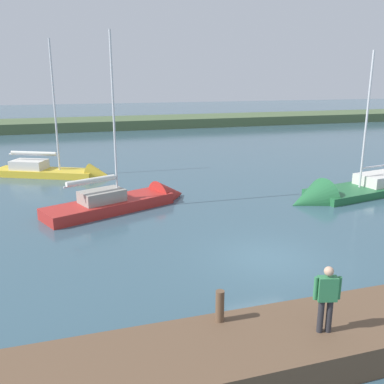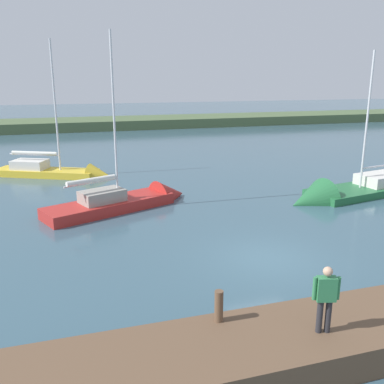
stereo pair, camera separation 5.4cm
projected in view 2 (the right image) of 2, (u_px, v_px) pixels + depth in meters
ground_plane at (267, 259)px, 15.78m from camera, size 200.00×200.00×0.00m
far_shoreline at (115, 128)px, 56.89m from camera, size 180.00×8.00×2.40m
dock_pier at (366, 329)px, 10.68m from camera, size 24.25×2.45×0.79m
mooring_post_near at (219, 306)px, 10.24m from camera, size 0.21×0.21×0.80m
sailboat_far_right at (131, 202)px, 22.15m from camera, size 8.07×4.80×9.49m
sailboat_inner_slip at (61, 174)px, 28.85m from camera, size 8.19×5.31×9.75m
sailboat_far_left at (344, 195)px, 23.89m from camera, size 9.38×4.08×9.11m
person_on_dock at (326, 295)px, 9.66m from camera, size 0.61×0.33×1.64m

